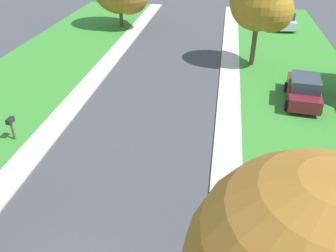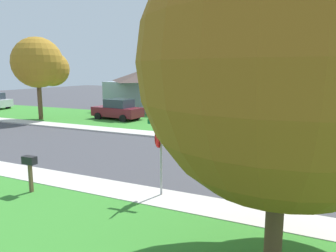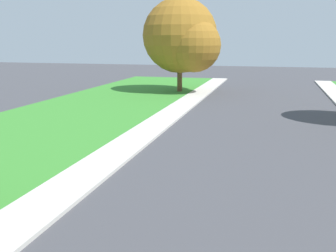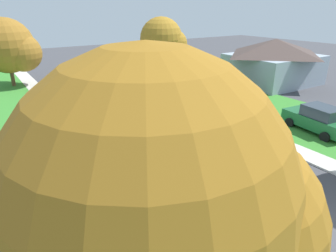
{
  "view_description": "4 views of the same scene",
  "coord_description": "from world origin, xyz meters",
  "views": [
    {
      "loc": [
        4.07,
        -5.24,
        10.03
      ],
      "look_at": [
        1.8,
        8.81,
        1.4
      ],
      "focal_mm": 37.76,
      "sensor_mm": 36.0,
      "label": 1
    },
    {
      "loc": [
        -13.55,
        -0.15,
        4.11
      ],
      "look_at": [
        0.76,
        6.58,
        1.4
      ],
      "focal_mm": 34.81,
      "sensor_mm": 36.0,
      "label": 2
    },
    {
      "loc": [
        0.34,
        0.99,
        3.82
      ],
      "look_at": [
        -2.5,
        11.74,
        1.4
      ],
      "focal_mm": 42.74,
      "sensor_mm": 36.0,
      "label": 3
    },
    {
      "loc": [
        -9.38,
        -3.61,
        7.46
      ],
      "look_at": [
        -1.08,
        8.77,
        1.4
      ],
      "focal_mm": 30.95,
      "sensor_mm": 36.0,
      "label": 4
    }
  ],
  "objects": [
    {
      "name": "ground_plane",
      "position": [
        0.0,
        0.0,
        0.0
      ],
      "size": [
        120.0,
        120.0,
        0.0
      ],
      "primitive_type": "plane",
      "color": "#424247"
    },
    {
      "name": "car_silver_across_road",
      "position": [
        9.75,
        31.63,
        0.87
      ],
      "size": [
        2.36,
        4.46,
        1.76
      ],
      "color": "silver",
      "rests_on": "ground"
    },
    {
      "name": "tree_sidewalk_mid",
      "position": [
        -5.99,
        29.29,
        3.91
      ],
      "size": [
        5.74,
        5.34,
        6.75
      ],
      "color": "brown",
      "rests_on": "ground"
    },
    {
      "name": "sidewalk_east",
      "position": [
        4.7,
        12.0,
        0.05
      ],
      "size": [
        1.4,
        56.0,
        0.1
      ],
      "primitive_type": "cube",
      "color": "beige",
      "rests_on": "ground"
    },
    {
      "name": "house_right_setback",
      "position": [
        16.99,
        15.75,
        2.38
      ],
      "size": [
        9.21,
        8.04,
        4.6
      ],
      "color": "#93A3B2",
      "rests_on": "ground"
    },
    {
      "name": "sidewalk_west",
      "position": [
        -4.7,
        12.0,
        0.05
      ],
      "size": [
        1.4,
        56.0,
        0.1
      ],
      "primitive_type": "cube",
      "color": "beige",
      "rests_on": "ground"
    },
    {
      "name": "car_green_near_corner",
      "position": [
        8.29,
        5.41,
        0.87
      ],
      "size": [
        2.44,
        4.49,
        1.76
      ],
      "color": "#1E6033",
      "rests_on": "ground"
    },
    {
      "name": "tree_across_right",
      "position": [
        6.52,
        20.76,
        4.6
      ],
      "size": [
        4.41,
        4.1,
        6.79
      ],
      "color": "brown",
      "rests_on": "ground"
    },
    {
      "name": "stop_sign_far_corner",
      "position": [
        -4.49,
        4.39,
        1.89
      ],
      "size": [
        0.92,
        0.92,
        2.77
      ],
      "color": "#9E9EA3",
      "rests_on": "ground"
    },
    {
      "name": "lawn_east",
      "position": [
        9.4,
        12.0,
        0.04
      ],
      "size": [
        8.0,
        56.0,
        0.08
      ],
      "primitive_type": "cube",
      "color": "#38842D",
      "rests_on": "ground"
    },
    {
      "name": "mailbox",
      "position": [
        -6.09,
        8.43,
        1.01
      ],
      "size": [
        0.25,
        0.48,
        1.31
      ],
      "color": "brown",
      "rests_on": "ground"
    },
    {
      "name": "car_maroon_driveway_right",
      "position": [
        9.08,
        15.13,
        0.87
      ],
      "size": [
        2.38,
        4.47,
        1.76
      ],
      "color": "maroon",
      "rests_on": "ground"
    },
    {
      "name": "tree_sidewalk_near",
      "position": [
        -6.73,
        0.32,
        4.07
      ],
      "size": [
        5.93,
        5.51,
        7.01
      ],
      "color": "brown",
      "rests_on": "ground"
    }
  ]
}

